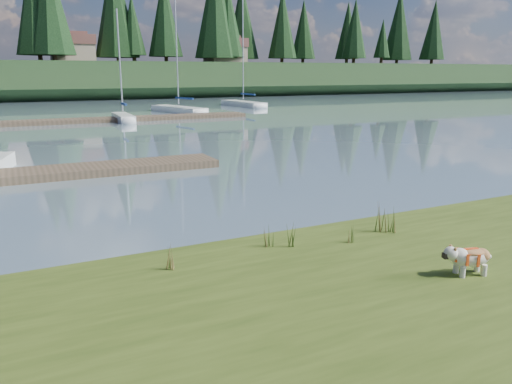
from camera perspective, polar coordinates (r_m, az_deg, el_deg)
ground at (r=41.24m, az=-21.28°, el=7.32°), size 200.00×200.00×0.00m
bank at (r=7.11m, az=9.08°, el=-17.81°), size 60.00×9.00×0.35m
ridge at (r=83.98m, az=-24.29°, el=11.51°), size 200.00×20.00×5.00m
bulldog at (r=9.63m, az=23.25°, el=-6.78°), size 0.92×0.53×0.54m
dock_near at (r=20.24m, az=-26.88°, el=1.56°), size 16.00×2.00×0.30m
dock_far at (r=41.44m, az=-18.53°, el=7.77°), size 26.00×2.20×0.30m
sailboat_bg_2 at (r=41.93m, az=-15.05°, el=8.33°), size 1.30×5.60×8.64m
sailboat_bg_3 at (r=50.02m, az=-9.28°, el=9.38°), size 3.77×8.66×12.46m
sailboat_bg_5 at (r=58.27m, az=-1.83°, el=10.11°), size 2.37×8.82×12.37m
weed_0 at (r=10.26m, az=1.45°, el=-5.19°), size 0.17×0.14×0.49m
weed_1 at (r=10.27m, az=3.90°, el=-5.05°), size 0.17×0.14×0.55m
weed_2 at (r=11.53m, az=14.17°, el=-2.84°), size 0.17×0.14×0.78m
weed_3 at (r=9.28m, az=-9.36°, el=-7.40°), size 0.17×0.14×0.51m
weed_4 at (r=10.73m, az=10.73°, el=-4.86°), size 0.17×0.14×0.37m
weed_5 at (r=11.55m, az=15.19°, el=-3.13°), size 0.17×0.14×0.66m
mud_lip at (r=10.67m, az=-4.75°, el=-7.26°), size 60.00×0.50×0.14m
conifer_4 at (r=77.73m, az=-22.52°, el=19.45°), size 6.16×6.16×15.10m
conifer_5 at (r=83.30m, az=-13.93°, el=18.03°), size 3.96×3.96×10.35m
conifer_6 at (r=85.59m, az=-4.66°, el=20.36°), size 7.04×7.04×17.00m
conifer_7 at (r=94.11m, az=3.03°, el=18.67°), size 5.28×5.28×13.20m
conifer_8 at (r=97.78m, az=11.24°, el=17.85°), size 4.62×4.62×11.77m
conifer_9 at (r=108.41m, az=16.02°, el=17.87°), size 5.94×5.94×14.62m
house_1 at (r=82.53m, az=-20.26°, el=15.20°), size 6.30×5.30×4.65m
house_2 at (r=86.74m, az=-3.55°, el=15.86°), size 6.30×5.30×4.65m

